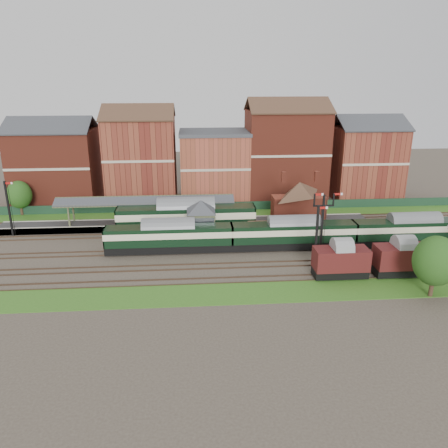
{
  "coord_description": "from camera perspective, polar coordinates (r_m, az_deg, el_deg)",
  "views": [
    {
      "loc": [
        -4.16,
        -53.06,
        21.76
      ],
      "look_at": [
        0.02,
        2.0,
        3.0
      ],
      "focal_mm": 35.0,
      "sensor_mm": 36.0,
      "label": 1
    }
  ],
  "objects": [
    {
      "name": "semaphore_platform_end",
      "position": [
        68.59,
        -26.29,
        1.91
      ],
      "size": [
        1.23,
        0.25,
        8.0
      ],
      "color": "black",
      "rests_on": "ground"
    },
    {
      "name": "station_building",
      "position": [
        67.25,
        9.74,
        3.14
      ],
      "size": [
        8.1,
        8.1,
        5.9
      ],
      "color": "maroon",
      "rests_on": "platform"
    },
    {
      "name": "tree_far",
      "position": [
        49.26,
        25.94,
        -4.36
      ],
      "size": [
        4.54,
        4.54,
        6.63
      ],
      "color": "#382619",
      "rests_on": "ground"
    },
    {
      "name": "dmu_train",
      "position": [
        58.06,
        9.06,
        -1.15
      ],
      "size": [
        48.91,
        2.58,
        3.76
      ],
      "color": "black",
      "rests_on": "ground"
    },
    {
      "name": "platform",
      "position": [
        66.31,
        -4.84,
        -0.0
      ],
      "size": [
        55.0,
        3.4,
        1.0
      ],
      "primitive_type": "cube",
      "color": "#2D2D2D",
      "rests_on": "ground"
    },
    {
      "name": "ground",
      "position": [
        57.5,
        0.13,
        -3.47
      ],
      "size": [
        160.0,
        160.0,
        0.0
      ],
      "primitive_type": "plane",
      "color": "#473D33",
      "rests_on": "ground"
    },
    {
      "name": "semaphore_siding",
      "position": [
        51.31,
        11.99,
        -1.73
      ],
      "size": [
        1.23,
        0.25,
        8.0
      ],
      "color": "black",
      "rests_on": "ground"
    },
    {
      "name": "canopy",
      "position": [
        65.47,
        -10.2,
        3.25
      ],
      "size": [
        26.0,
        3.89,
        4.08
      ],
      "color": "#474C2F",
      "rests_on": "platform"
    },
    {
      "name": "fence",
      "position": [
        74.21,
        -0.95,
        2.32
      ],
      "size": [
        90.0,
        0.12,
        1.5
      ],
      "primitive_type": "cube",
      "color": "#193823",
      "rests_on": "ground"
    },
    {
      "name": "grass_back",
      "position": [
        72.51,
        -0.85,
        1.33
      ],
      "size": [
        90.0,
        4.5,
        0.06
      ],
      "primitive_type": "cube",
      "color": "#2D6619",
      "rests_on": "ground"
    },
    {
      "name": "goods_van_b",
      "position": [
        53.73,
        22.23,
        -4.13
      ],
      "size": [
        6.21,
        2.69,
        3.77
      ],
      "color": "black",
      "rests_on": "ground"
    },
    {
      "name": "semaphore_bracket",
      "position": [
        55.78,
        12.77,
        0.41
      ],
      "size": [
        3.6,
        0.25,
        8.18
      ],
      "color": "black",
      "rests_on": "ground"
    },
    {
      "name": "tree_back",
      "position": [
        78.44,
        -25.18,
        3.49
      ],
      "size": [
        3.95,
        3.95,
        5.77
      ],
      "color": "#382619",
      "rests_on": "ground"
    },
    {
      "name": "grass_front",
      "position": [
        46.64,
        1.29,
        -9.01
      ],
      "size": [
        90.0,
        5.0,
        0.06
      ],
      "primitive_type": "cube",
      "color": "#2D6619",
      "rests_on": "ground"
    },
    {
      "name": "brick_hut",
      "position": [
        60.64,
        4.61,
        -1.12
      ],
      "size": [
        3.2,
        2.64,
        2.94
      ],
      "color": "maroon",
      "rests_on": "ground"
    },
    {
      "name": "goods_van_a",
      "position": [
        51.01,
        15.01,
        -4.6
      ],
      "size": [
        6.06,
        2.62,
        3.67
      ],
      "color": "black",
      "rests_on": "ground"
    },
    {
      "name": "signal_box",
      "position": [
        59.3,
        -3.0,
        0.49
      ],
      "size": [
        5.4,
        5.4,
        6.0
      ],
      "color": "#6F7D58",
      "rests_on": "ground"
    },
    {
      "name": "town_backdrop",
      "position": [
        79.54,
        -1.41,
        8.07
      ],
      "size": [
        69.0,
        10.0,
        16.0
      ],
      "color": "maroon",
      "rests_on": "ground"
    },
    {
      "name": "platform_railcar",
      "position": [
        62.56,
        -4.94,
        0.89
      ],
      "size": [
        19.62,
        3.09,
        4.52
      ],
      "color": "black",
      "rests_on": "ground"
    }
  ]
}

